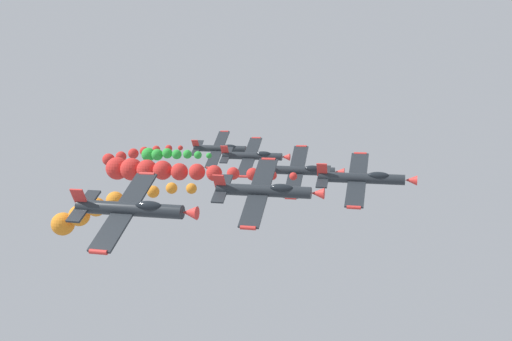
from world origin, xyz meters
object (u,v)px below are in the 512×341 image
(airplane_right_inner, at_px, (265,191))
(airplane_left_outer, at_px, (253,156))
(airplane_left_inner, at_px, (301,170))
(airplane_right_outer, at_px, (131,209))
(airplane_lead, at_px, (363,178))
(airplane_trailing, at_px, (221,149))

(airplane_right_inner, relative_size, airplane_left_outer, 1.00)
(airplane_left_inner, distance_m, airplane_right_outer, 30.25)
(airplane_lead, height_order, airplane_left_outer, airplane_left_outer)
(airplane_lead, bearing_deg, airplane_trailing, -137.03)
(airplane_right_outer, bearing_deg, airplane_trailing, -169.98)
(airplane_left_outer, distance_m, airplane_trailing, 11.17)
(airplane_right_inner, bearing_deg, airplane_right_outer, -39.03)
(airplane_right_outer, xyz_separation_m, airplane_trailing, (-46.28, -8.18, 0.17))
(airplane_lead, distance_m, airplane_trailing, 36.47)
(airplane_right_outer, height_order, airplane_trailing, airplane_trailing)
(airplane_left_inner, relative_size, airplane_trailing, 1.00)
(airplane_lead, height_order, airplane_left_inner, airplane_lead)
(airplane_left_inner, relative_size, airplane_right_inner, 1.00)
(airplane_left_outer, bearing_deg, airplane_right_inner, 17.23)
(airplane_lead, xyz_separation_m, airplane_left_outer, (-18.67, -17.08, -0.14))
(airplane_right_inner, height_order, airplane_right_outer, airplane_right_inner)
(airplane_right_inner, height_order, airplane_trailing, airplane_trailing)
(airplane_left_outer, height_order, airplane_trailing, airplane_trailing)
(airplane_lead, distance_m, airplane_right_inner, 12.57)
(airplane_right_inner, distance_m, airplane_left_outer, 29.35)
(airplane_left_outer, relative_size, airplane_right_outer, 1.00)
(airplane_left_outer, xyz_separation_m, airplane_trailing, (-8.01, -7.78, 0.15))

